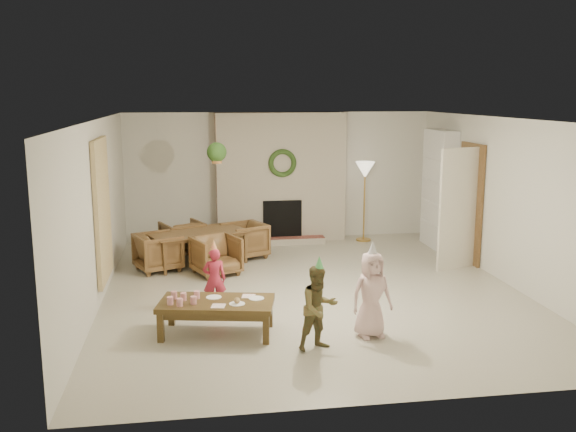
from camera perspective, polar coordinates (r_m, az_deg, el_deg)
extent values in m
plane|color=#B7B29E|center=(9.35, 2.20, -6.74)|extent=(7.00, 7.00, 0.00)
plane|color=white|center=(8.91, 2.32, 8.75)|extent=(7.00, 7.00, 0.00)
plane|color=silver|center=(12.46, -0.79, 3.65)|extent=(7.00, 0.00, 7.00)
plane|color=silver|center=(5.74, 8.91, -5.34)|extent=(7.00, 0.00, 7.00)
plane|color=silver|center=(8.98, -16.88, 0.27)|extent=(0.00, 7.00, 7.00)
plane|color=silver|center=(10.05, 19.31, 1.23)|extent=(0.00, 7.00, 7.00)
cube|color=#531A16|center=(12.26, -0.66, 3.53)|extent=(2.50, 0.40, 2.50)
cube|color=maroon|center=(12.14, -0.42, -2.27)|extent=(1.60, 0.30, 0.12)
cube|color=black|center=(12.22, -0.53, -0.30)|extent=(0.75, 0.12, 0.75)
torus|color=#244218|center=(12.00, -0.51, 4.80)|extent=(0.54, 0.10, 0.54)
cylinder|color=gold|center=(12.52, 6.84, -2.14)|extent=(0.29, 0.29, 0.03)
cylinder|color=gold|center=(12.38, 6.92, 1.07)|extent=(0.03, 0.03, 1.40)
cone|color=beige|center=(12.28, 6.99, 4.17)|extent=(0.37, 0.37, 0.31)
cube|color=white|center=(12.06, 13.52, 2.37)|extent=(0.30, 1.00, 2.20)
cube|color=white|center=(12.17, 13.29, -0.65)|extent=(0.30, 0.92, 0.03)
cube|color=white|center=(12.10, 13.38, 1.20)|extent=(0.30, 0.92, 0.03)
cube|color=white|center=(12.04, 13.46, 3.08)|extent=(0.30, 0.92, 0.03)
cube|color=white|center=(11.99, 13.55, 4.97)|extent=(0.30, 0.92, 0.03)
cube|color=#A81F2E|center=(12.00, 13.50, -0.14)|extent=(0.20, 0.40, 0.24)
cube|color=navy|center=(12.11, 13.23, 1.89)|extent=(0.20, 0.44, 0.24)
cube|color=#B16F25|center=(11.92, 13.58, 3.63)|extent=(0.20, 0.36, 0.22)
cube|color=brown|center=(11.13, 16.19, 1.11)|extent=(0.05, 0.86, 2.04)
cube|color=beige|center=(10.64, 15.17, 0.61)|extent=(0.77, 0.32, 2.00)
cube|color=beige|center=(9.17, -16.47, 0.51)|extent=(0.06, 1.20, 2.00)
imported|color=brown|center=(10.76, -8.11, -2.90)|extent=(1.83, 1.45, 0.57)
imported|color=brown|center=(10.13, -6.52, -3.57)|extent=(0.88, 0.89, 0.62)
imported|color=brown|center=(11.39, -9.54, -2.01)|extent=(0.88, 0.89, 0.62)
imported|color=brown|center=(10.50, -11.66, -3.20)|extent=(0.89, 0.88, 0.62)
imported|color=brown|center=(11.12, -3.94, -2.20)|extent=(0.89, 0.88, 0.62)
cylinder|color=tan|center=(10.27, -6.50, 7.04)|extent=(0.01, 0.01, 0.70)
cylinder|color=#AA6B37|center=(10.30, -6.46, 5.10)|extent=(0.16, 0.16, 0.12)
sphere|color=#234818|center=(10.29, -6.47, 5.76)|extent=(0.32, 0.32, 0.32)
cube|color=#4D3A19|center=(7.64, -6.49, -7.87)|extent=(1.46, 0.93, 0.06)
cube|color=#4D3A19|center=(7.67, -6.48, -8.39)|extent=(1.34, 0.81, 0.08)
cube|color=#4D3A19|center=(7.58, -11.46, -9.87)|extent=(0.09, 0.09, 0.35)
cube|color=#4D3A19|center=(7.39, -2.00, -10.21)|extent=(0.09, 0.09, 0.35)
cube|color=#4D3A19|center=(8.09, -10.51, -8.49)|extent=(0.09, 0.09, 0.35)
cube|color=#4D3A19|center=(7.90, -1.68, -8.76)|extent=(0.09, 0.09, 0.35)
cylinder|color=white|center=(7.57, -10.63, -7.55)|extent=(0.09, 0.09, 0.09)
cylinder|color=white|center=(7.77, -10.28, -7.07)|extent=(0.09, 0.09, 0.09)
cylinder|color=white|center=(7.50, -9.78, -7.71)|extent=(0.09, 0.09, 0.09)
cylinder|color=white|center=(7.69, -9.45, -7.22)|extent=(0.09, 0.09, 0.09)
cylinder|color=white|center=(7.55, -8.55, -7.55)|extent=(0.09, 0.09, 0.09)
cylinder|color=white|center=(7.74, -8.25, -7.06)|extent=(0.09, 0.09, 0.09)
cylinder|color=white|center=(7.76, -6.74, -7.31)|extent=(0.22, 0.22, 0.01)
cylinder|color=white|center=(7.50, -4.64, -7.93)|extent=(0.22, 0.22, 0.01)
cylinder|color=white|center=(7.67, -2.88, -7.46)|extent=(0.22, 0.22, 0.01)
sphere|color=tan|center=(7.49, -4.64, -7.63)|extent=(0.09, 0.09, 0.07)
cube|color=#FFBCBB|center=(7.45, -6.33, -8.10)|extent=(0.18, 0.18, 0.01)
cube|color=#FFBCBB|center=(7.76, -3.59, -7.25)|extent=(0.18, 0.18, 0.01)
imported|color=#AA2439|center=(8.46, -6.68, -5.72)|extent=(0.32, 0.22, 0.85)
cone|color=gold|center=(8.34, -6.75, -2.68)|extent=(0.15, 0.15, 0.16)
imported|color=brown|center=(7.15, 2.81, -8.32)|extent=(0.57, 0.51, 0.97)
cone|color=#51BE61|center=(6.99, 2.85, -4.28)|extent=(0.12, 0.12, 0.16)
imported|color=beige|center=(7.56, 7.57, -7.06)|extent=(0.56, 0.41, 1.04)
cone|color=silver|center=(7.40, 7.68, -2.94)|extent=(0.14, 0.14, 0.19)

